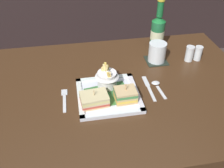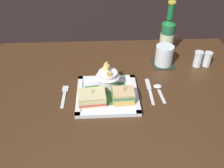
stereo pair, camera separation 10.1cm
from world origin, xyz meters
name	(u,v)px [view 1 (the left image)]	position (x,y,z in m)	size (l,w,h in m)	color
dining_table	(115,107)	(0.00, 0.00, 0.65)	(1.20, 0.83, 0.76)	#412816
square_plate	(108,95)	(-0.04, -0.06, 0.77)	(0.24, 0.24, 0.02)	white
sandwich_half_left	(94,99)	(-0.10, -0.10, 0.79)	(0.11, 0.09, 0.06)	#E2BA7D
sandwich_half_right	(125,95)	(0.02, -0.10, 0.80)	(0.08, 0.07, 0.08)	tan
fries_cup	(107,77)	(-0.04, 0.00, 0.82)	(0.10, 0.10, 0.11)	white
beer_bottle	(158,31)	(0.27, 0.30, 0.86)	(0.07, 0.07, 0.26)	#20653A
drink_coaster	(156,61)	(0.23, 0.17, 0.76)	(0.10, 0.10, 0.00)	#212A21
water_glass	(157,53)	(0.23, 0.17, 0.81)	(0.08, 0.08, 0.09)	silver
fork	(64,99)	(-0.21, -0.04, 0.76)	(0.02, 0.14, 0.00)	silver
knife	(148,87)	(0.14, -0.02, 0.76)	(0.02, 0.17, 0.00)	silver
spoon	(157,85)	(0.17, -0.02, 0.77)	(0.04, 0.12, 0.01)	silver
salt_shaker	(189,54)	(0.39, 0.15, 0.79)	(0.04, 0.04, 0.08)	silver
pepper_shaker	(198,54)	(0.43, 0.15, 0.79)	(0.04, 0.04, 0.07)	silver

